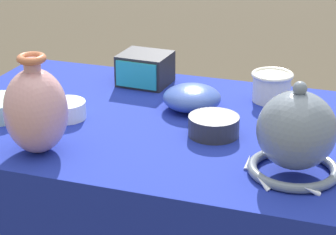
# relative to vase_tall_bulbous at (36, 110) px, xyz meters

# --- Properties ---
(display_table) EXTENTS (1.33, 0.77, 0.77)m
(display_table) POSITION_rel_vase_tall_bulbous_xyz_m (0.27, 0.25, -0.18)
(display_table) COLOR brown
(display_table) RESTS_ON ground_plane
(vase_tall_bulbous) EXTENTS (0.15, 0.15, 0.24)m
(vase_tall_bulbous) POSITION_rel_vase_tall_bulbous_xyz_m (0.00, 0.00, 0.00)
(vase_tall_bulbous) COLOR #D19399
(vase_tall_bulbous) RESTS_ON display_table
(vase_dome_bell) EXTENTS (0.22, 0.21, 0.22)m
(vase_dome_bell) POSITION_rel_vase_tall_bulbous_xyz_m (0.59, 0.08, -0.02)
(vase_dome_bell) COLOR slate
(vase_dome_bell) RESTS_ON display_table
(mosaic_tile_box) EXTENTS (0.15, 0.14, 0.10)m
(mosaic_tile_box) POSITION_rel_vase_tall_bulbous_xyz_m (0.07, 0.53, -0.06)
(mosaic_tile_box) COLOR #232328
(mosaic_tile_box) RESTS_ON display_table
(pot_squat_porcelain) EXTENTS (0.11, 0.11, 0.05)m
(pot_squat_porcelain) POSITION_rel_vase_tall_bulbous_xyz_m (-0.03, 0.21, -0.08)
(pot_squat_porcelain) COLOR white
(pot_squat_porcelain) RESTS_ON display_table
(pot_squat_charcoal) EXTENTS (0.13, 0.13, 0.05)m
(pot_squat_charcoal) POSITION_rel_vase_tall_bulbous_xyz_m (0.37, 0.23, -0.08)
(pot_squat_charcoal) COLOR #2D2D33
(pot_squat_charcoal) RESTS_ON display_table
(cup_wide_ivory) EXTENTS (0.12, 0.12, 0.08)m
(cup_wide_ivory) POSITION_rel_vase_tall_bulbous_xyz_m (0.46, 0.51, -0.06)
(cup_wide_ivory) COLOR white
(cup_wide_ivory) RESTS_ON display_table
(bowl_shallow_cobalt) EXTENTS (0.16, 0.16, 0.07)m
(bowl_shallow_cobalt) POSITION_rel_vase_tall_bulbous_xyz_m (0.27, 0.37, -0.07)
(bowl_shallow_cobalt) COLOR #3851A8
(bowl_shallow_cobalt) RESTS_ON display_table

